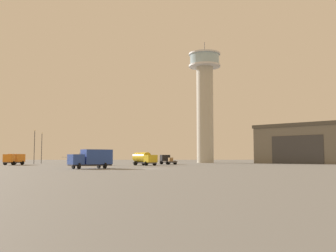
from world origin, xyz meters
TOP-DOWN VIEW (x-y plane):
  - ground_plane at (0.00, 0.00)m, footprint 400.00×400.00m
  - control_tower at (18.41, 62.12)m, footprint 10.72×10.72m
  - hangar at (49.66, 50.53)m, footprint 35.86×35.78m
  - airplane_white at (-15.17, 24.05)m, footprint 9.78×7.68m
  - truck_box_blue at (-9.44, 0.43)m, footprint 7.33×6.14m
  - truck_box_orange at (-33.19, 30.94)m, footprint 3.76×6.93m
  - truck_flatbed_black at (4.56, 35.65)m, footprint 4.48×6.94m
  - truck_fuel_tanker_yellow at (-1.15, 23.98)m, footprint 5.94×7.02m
  - light_post_west at (-32.46, 51.21)m, footprint 0.44×0.44m
  - light_post_east at (-32.18, 43.19)m, footprint 0.44×0.44m

SIDE VIEW (x-z plane):
  - ground_plane at x=0.00m, z-range 0.00..0.00m
  - truck_flatbed_black at x=4.56m, z-range -0.03..2.49m
  - airplane_white at x=-15.17m, z-range -0.10..2.79m
  - truck_box_orange at x=-33.19m, z-range 0.22..2.91m
  - truck_fuel_tanker_yellow at x=-1.15m, z-range 0.15..3.19m
  - truck_box_blue at x=-9.44m, z-range 0.14..3.38m
  - light_post_west at x=-32.46m, z-range 0.85..10.19m
  - light_post_east at x=-32.18m, z-range 0.85..10.40m
  - hangar at x=49.66m, z-range 0.02..11.79m
  - control_tower at x=18.41m, z-range 1.57..42.66m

